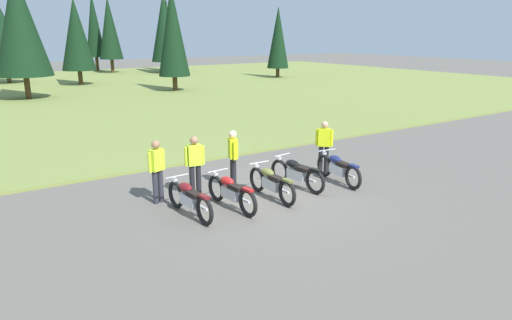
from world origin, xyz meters
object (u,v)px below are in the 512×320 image
at_px(motorcycle_black, 297,173).
at_px(motorcycle_navy, 338,168).
at_px(motorcycle_maroon, 189,199).
at_px(motorcycle_red, 231,192).
at_px(rider_checking_bike, 324,144).
at_px(motorcycle_olive, 271,183).
at_px(rider_with_back_turned, 157,168).
at_px(rider_near_row_end, 195,163).
at_px(rider_in_hivis_vest, 233,156).

bearing_deg(motorcycle_black, motorcycle_navy, -12.41).
relative_size(motorcycle_maroon, motorcycle_red, 1.00).
distance_m(motorcycle_navy, rider_checking_bike, 1.14).
bearing_deg(rider_checking_bike, motorcycle_red, -165.39).
bearing_deg(motorcycle_black, motorcycle_olive, -164.02).
relative_size(motorcycle_maroon, rider_checking_bike, 1.26).
height_order(motorcycle_navy, rider_checking_bike, rider_checking_bike).
relative_size(rider_with_back_turned, rider_checking_bike, 1.00).
height_order(motorcycle_maroon, rider_near_row_end, rider_near_row_end).
xyz_separation_m(motorcycle_olive, rider_with_back_turned, (-2.64, 1.37, 0.51)).
bearing_deg(rider_with_back_turned, motorcycle_black, -15.67).
bearing_deg(motorcycle_olive, motorcycle_black, 15.98).
bearing_deg(rider_in_hivis_vest, motorcycle_red, -122.87).
xyz_separation_m(rider_near_row_end, rider_checking_bike, (4.35, -0.27, 0.00)).
height_order(motorcycle_olive, rider_checking_bike, rider_checking_bike).
bearing_deg(motorcycle_maroon, rider_checking_bike, 10.13).
xyz_separation_m(motorcycle_red, rider_near_row_end, (-0.34, 1.31, 0.51)).
distance_m(rider_with_back_turned, rider_in_hivis_vest, 2.27).
bearing_deg(motorcycle_olive, rider_in_hivis_vest, 105.41).
distance_m(motorcycle_red, motorcycle_black, 2.41).
bearing_deg(rider_checking_bike, rider_with_back_turned, 176.08).
bearing_deg(rider_with_back_turned, motorcycle_red, -45.92).
bearing_deg(rider_with_back_turned, rider_checking_bike, -3.92).
xyz_separation_m(motorcycle_maroon, motorcycle_black, (3.48, 0.23, 0.00)).
height_order(motorcycle_maroon, motorcycle_black, same).
distance_m(motorcycle_maroon, motorcycle_red, 1.10).
height_order(motorcycle_maroon, motorcycle_olive, same).
distance_m(motorcycle_red, motorcycle_olive, 1.27).
bearing_deg(motorcycle_maroon, rider_in_hivis_vest, 32.26).
bearing_deg(rider_in_hivis_vest, motorcycle_navy, -25.19).
height_order(rider_near_row_end, rider_with_back_turned, same).
height_order(motorcycle_black, motorcycle_navy, same).
bearing_deg(motorcycle_navy, motorcycle_olive, -179.39).
distance_m(motorcycle_red, rider_in_hivis_vest, 1.73).
height_order(motorcycle_navy, rider_with_back_turned, rider_with_back_turned).
distance_m(motorcycle_red, motorcycle_navy, 3.72).
relative_size(motorcycle_olive, motorcycle_navy, 1.00).
relative_size(motorcycle_olive, motorcycle_black, 1.00).
distance_m(motorcycle_navy, rider_with_back_turned, 5.29).
xyz_separation_m(rider_in_hivis_vest, rider_checking_bike, (3.11, -0.35, 0.00)).
distance_m(motorcycle_olive, rider_with_back_turned, 3.02).
xyz_separation_m(motorcycle_red, rider_checking_bike, (4.01, 1.05, 0.51)).
xyz_separation_m(motorcycle_red, motorcycle_navy, (3.72, 0.07, 0.00)).
distance_m(motorcycle_maroon, motorcycle_olive, 2.37).
height_order(motorcycle_red, motorcycle_olive, same).
bearing_deg(rider_in_hivis_vest, rider_near_row_end, -176.32).
bearing_deg(motorcycle_red, rider_with_back_turned, 134.08).
xyz_separation_m(rider_with_back_turned, rider_checking_bike, (5.38, -0.37, 0.00)).
bearing_deg(motorcycle_olive, motorcycle_navy, 0.61).
height_order(motorcycle_black, rider_near_row_end, rider_near_row_end).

